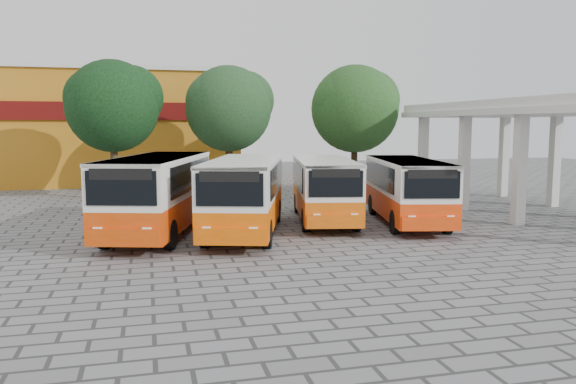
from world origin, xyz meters
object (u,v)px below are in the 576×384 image
object	(u,v)px
bus_centre_left	(245,191)
bus_centre_right	(324,186)
bus_far_left	(158,190)
bus_far_right	(407,187)

from	to	relation	value
bus_centre_left	bus_centre_right	world-z (taller)	bus_centre_left
bus_far_left	bus_far_right	size ratio (longest dim) A/B	1.11
bus_far_left	bus_far_right	world-z (taller)	bus_far_left
bus_far_left	bus_centre_right	world-z (taller)	bus_far_left
bus_far_left	bus_centre_right	bearing A→B (deg)	26.24
bus_centre_left	bus_far_right	size ratio (longest dim) A/B	1.07
bus_far_left	bus_far_right	bearing A→B (deg)	16.04
bus_centre_right	bus_far_right	distance (m)	3.59
bus_far_left	bus_centre_left	bearing A→B (deg)	4.42
bus_centre_right	bus_far_right	xyz separation A→B (m)	(3.34, -1.31, 0.01)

